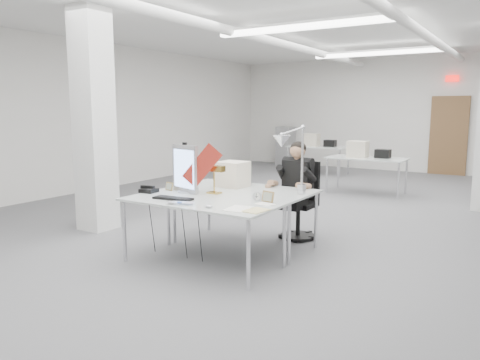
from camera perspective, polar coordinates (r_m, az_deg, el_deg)
The scene contains 23 objects.
room_shell at distance 7.44m, azimuth 7.78°, elevation 8.02°, with size 10.04×14.04×3.24m.
desk_main at distance 5.28m, azimuth -4.63°, elevation -2.60°, with size 1.80×0.90×0.03m, color silver.
desk_second at distance 6.02m, azimuth 0.48°, elevation -1.17°, with size 1.80×0.90×0.03m, color silver.
bg_desk_a at distance 10.13m, azimuth 15.20°, elevation 2.57°, with size 1.60×0.80×0.03m, color silver.
bg_desk_b at distance 12.87m, azimuth 9.51°, elevation 4.01°, with size 1.60×0.80×0.03m, color silver.
filing_cabinet at distance 14.89m, azimuth 5.58°, elevation 4.17°, with size 0.45×0.55×1.20m, color gray.
office_chair at distance 6.43m, azimuth 7.13°, elevation -2.29°, with size 0.54×0.54×1.11m, color black, non-canonical shape.
seated_person at distance 6.33m, azimuth 7.00°, elevation 0.70°, with size 0.43×0.54×0.81m, color black, non-canonical shape.
monitor at distance 5.76m, azimuth -6.71°, elevation 1.38°, with size 0.47×0.05×0.58m, color #A8A8AC.
pennant at distance 5.55m, azimuth -4.64°, elevation 1.75°, with size 0.52×0.01×0.22m, color maroon.
keyboard at distance 5.36m, azimuth -8.16°, elevation -2.24°, with size 0.47×0.16×0.02m, color black.
laptop at distance 5.04m, azimuth -7.39°, elevation -2.91°, with size 0.29×0.19×0.02m, color #BBBAC0.
mouse at distance 4.87m, azimuth -3.84°, elevation -3.21°, with size 0.09×0.05×0.03m, color silver.
bankers_lamp at distance 5.66m, azimuth -3.17°, elevation -0.05°, with size 0.28×0.11×0.32m, color gold, non-canonical shape.
desk_phone at distance 5.85m, azimuth -11.05°, elevation -1.26°, with size 0.19×0.17×0.05m, color black.
picture_frame_left at distance 5.94m, azimuth -8.60°, elevation -0.77°, with size 0.13×0.01×0.10m, color olive.
picture_frame_right at distance 5.15m, azimuth 3.42°, elevation -2.03°, with size 0.16×0.01×0.12m, color olive.
desk_clock at distance 5.22m, azimuth 2.12°, elevation -2.01°, with size 0.10×0.10×0.03m, color #B1B0B5.
paper_stack_a at distance 4.81m, azimuth -0.24°, elevation -3.51°, with size 0.22×0.31×0.01m, color white.
paper_stack_b at distance 4.72m, azimuth 1.96°, elevation -3.73°, with size 0.19×0.27×0.01m, color #D3C27E.
paper_stack_c at distance 5.04m, azimuth 3.06°, elevation -2.95°, with size 0.20×0.14×0.01m, color white.
beige_monitor at distance 6.14m, azimuth -0.86°, elevation 0.72°, with size 0.35×0.33×0.33m, color beige.
architect_lamp at distance 5.39m, azimuth 6.51°, elevation 2.97°, with size 0.26×0.76×0.97m, color silver, non-canonical shape.
Camera 1 is at (3.09, -6.65, 1.78)m, focal length 35.00 mm.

